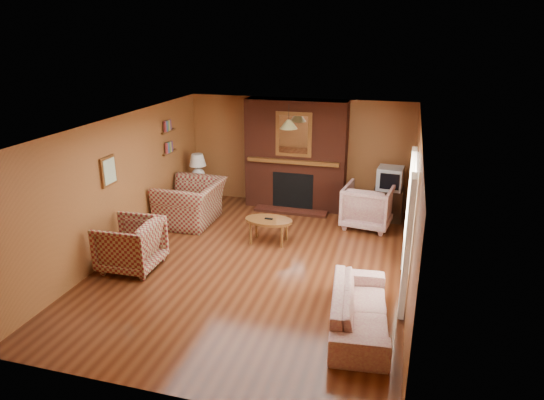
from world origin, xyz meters
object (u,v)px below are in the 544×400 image
(tv_stand, at_px, (388,204))
(plaid_loveseat, at_px, (191,202))
(side_table, at_px, (199,193))
(coffee_table, at_px, (269,222))
(fireplace, at_px, (296,156))
(floral_armchair, at_px, (368,206))
(floral_sofa, at_px, (360,309))
(crt_tv, at_px, (390,178))
(table_lamp, at_px, (198,166))
(plaid_armchair, at_px, (130,245))

(tv_stand, bearing_deg, plaid_loveseat, -158.93)
(side_table, bearing_deg, coffee_table, -35.91)
(fireplace, relative_size, floral_armchair, 2.50)
(plaid_loveseat, bearing_deg, floral_sofa, 52.16)
(coffee_table, height_order, tv_stand, tv_stand)
(floral_armchair, relative_size, crt_tv, 1.78)
(plaid_loveseat, bearing_deg, floral_armchair, 101.73)
(crt_tv, bearing_deg, fireplace, 174.70)
(table_lamp, relative_size, tv_stand, 0.94)
(coffee_table, bearing_deg, plaid_armchair, -139.70)
(coffee_table, distance_m, table_lamp, 2.61)
(floral_sofa, distance_m, side_table, 5.53)
(fireplace, relative_size, tv_stand, 3.63)
(coffee_table, height_order, table_lamp, table_lamp)
(plaid_armchair, distance_m, floral_sofa, 3.92)
(plaid_armchair, distance_m, floral_armchair, 4.66)
(plaid_loveseat, xyz_separation_m, floral_armchair, (3.52, 0.77, 0.00))
(plaid_loveseat, xyz_separation_m, crt_tv, (3.90, 1.31, 0.46))
(plaid_loveseat, relative_size, crt_tv, 2.47)
(fireplace, height_order, floral_sofa, fireplace)
(floral_armchair, height_order, table_lamp, table_lamp)
(plaid_loveseat, relative_size, tv_stand, 2.02)
(coffee_table, height_order, side_table, side_table)
(plaid_armchair, distance_m, side_table, 3.13)
(floral_armchair, distance_m, tv_stand, 0.67)
(fireplace, distance_m, side_table, 2.34)
(plaid_armchair, distance_m, coffee_table, 2.52)
(plaid_armchair, bearing_deg, floral_armchair, 127.25)
(floral_armchair, height_order, crt_tv, crt_tv)
(plaid_armchair, distance_m, crt_tv, 5.32)
(plaid_loveseat, distance_m, tv_stand, 4.12)
(plaid_loveseat, bearing_deg, plaid_armchair, -3.18)
(plaid_armchair, bearing_deg, coffee_table, 128.63)
(plaid_armchair, xyz_separation_m, floral_armchair, (3.62, 2.93, 0.01))
(floral_sofa, xyz_separation_m, coffee_table, (-1.93, 2.33, 0.13))
(plaid_armchair, xyz_separation_m, coffee_table, (1.92, 1.63, -0.02))
(fireplace, distance_m, plaid_loveseat, 2.50)
(fireplace, height_order, floral_armchair, fireplace)
(plaid_loveseat, distance_m, crt_tv, 4.14)
(tv_stand, bearing_deg, coffee_table, -135.96)
(side_table, relative_size, table_lamp, 0.94)
(coffee_table, relative_size, crt_tv, 1.66)
(floral_armchair, bearing_deg, fireplace, -16.29)
(plaid_loveseat, relative_size, floral_sofa, 0.71)
(floral_armchair, bearing_deg, coffee_table, 44.69)
(fireplace, height_order, plaid_armchair, fireplace)
(fireplace, bearing_deg, tv_stand, -5.15)
(floral_armchair, distance_m, crt_tv, 0.80)
(fireplace, bearing_deg, plaid_armchair, -118.05)
(fireplace, distance_m, coffee_table, 2.18)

